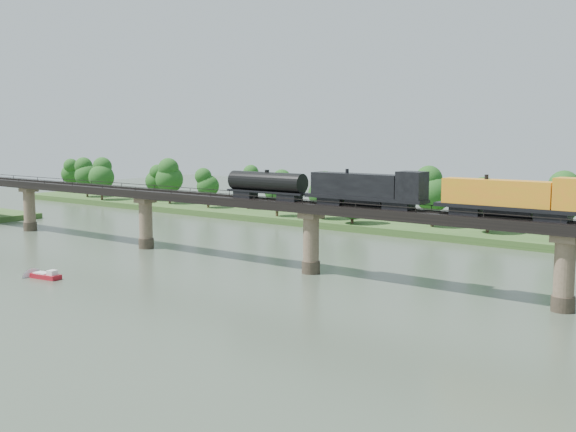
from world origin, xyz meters
The scene contains 7 objects.
ground centered at (0.00, 0.00, 0.00)m, with size 400.00×400.00×0.00m, color #374536.
far_bank centered at (0.00, 85.00, 0.80)m, with size 300.00×24.00×1.60m, color #2E4E1F.
bridge centered at (0.00, 30.00, 5.46)m, with size 236.00×30.00×11.50m.
bridge_superstructure centered at (0.00, 30.00, 11.79)m, with size 220.00×4.90×0.75m.
far_treeline centered at (-8.21, 80.52, 8.83)m, with size 289.06×17.54×13.60m.
freight_train centered at (25.14, 30.00, 14.20)m, with size 82.16×3.20×5.66m.
motorboat centered at (-30.09, 1.07, 0.50)m, with size 5.42×2.52×1.46m.
Camera 1 is at (67.85, -62.82, 23.23)m, focal length 45.00 mm.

